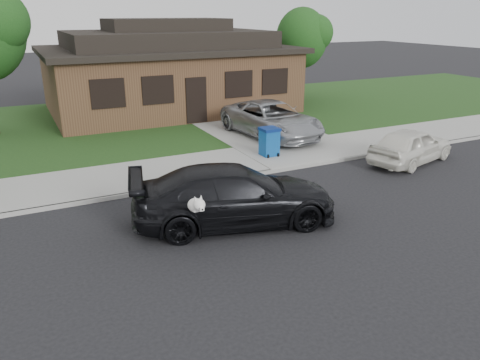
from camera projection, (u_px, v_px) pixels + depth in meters
name	position (u px, v px, depth m)	size (l,w,h in m)	color
ground	(208.00, 238.00, 11.19)	(120.00, 120.00, 0.00)	black
sidewalk	(150.00, 174.00, 15.39)	(60.00, 3.00, 0.12)	gray
curb	(163.00, 189.00, 14.13)	(60.00, 0.12, 0.12)	gray
lawn	(103.00, 125.00, 22.14)	(60.00, 13.00, 0.13)	#193814
driveway	(244.00, 125.00, 22.10)	(4.50, 13.00, 0.14)	gray
sedan	(235.00, 196.00, 11.77)	(5.51, 3.26, 1.50)	black
minivan	(271.00, 119.00, 19.61)	(2.38, 5.17, 1.44)	#A2A4A9
white_compact	(411.00, 145.00, 16.59)	(1.50, 3.73, 1.27)	white
recycling_bin	(269.00, 142.00, 17.02)	(0.63, 0.67, 1.05)	#0D468F
house	(168.00, 71.00, 24.78)	(12.60, 8.60, 4.65)	#422B1C
tree_1	(305.00, 37.00, 27.12)	(3.15, 3.00, 5.25)	#332114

